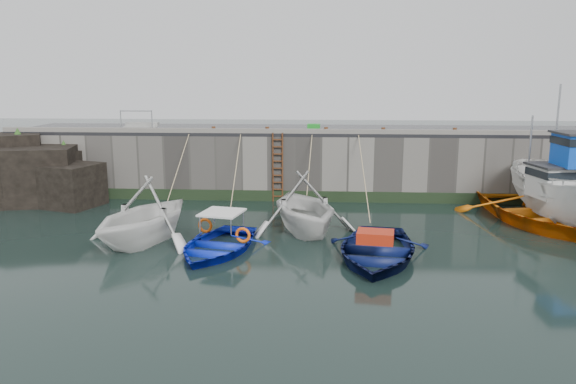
# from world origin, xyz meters

# --- Properties ---
(ground) EXTENTS (120.00, 120.00, 0.00)m
(ground) POSITION_xyz_m (0.00, 0.00, 0.00)
(ground) COLOR black
(ground) RESTS_ON ground
(quay_back) EXTENTS (30.00, 5.00, 3.00)m
(quay_back) POSITION_xyz_m (0.00, 12.50, 1.50)
(quay_back) COLOR slate
(quay_back) RESTS_ON ground
(road_back) EXTENTS (30.00, 5.00, 0.16)m
(road_back) POSITION_xyz_m (0.00, 12.50, 3.08)
(road_back) COLOR black
(road_back) RESTS_ON quay_back
(kerb_back) EXTENTS (30.00, 0.30, 0.20)m
(kerb_back) POSITION_xyz_m (0.00, 10.15, 3.26)
(kerb_back) COLOR slate
(kerb_back) RESTS_ON road_back
(algae_back) EXTENTS (30.00, 0.08, 0.50)m
(algae_back) POSITION_xyz_m (0.00, 9.96, 0.25)
(algae_back) COLOR black
(algae_back) RESTS_ON ground
(rock_outcrop) EXTENTS (5.85, 4.24, 3.41)m
(rock_outcrop) POSITION_xyz_m (-12.92, 9.11, 1.26)
(rock_outcrop) COLOR black
(rock_outcrop) RESTS_ON ground
(ladder) EXTENTS (0.51, 0.08, 3.20)m
(ladder) POSITION_xyz_m (-2.00, 9.91, 1.59)
(ladder) COLOR #3F1E0F
(ladder) RESTS_ON ground
(boat_near_white) EXTENTS (5.62, 6.05, 2.61)m
(boat_near_white) POSITION_xyz_m (-6.14, 3.14, 0.00)
(boat_near_white) COLOR silver
(boat_near_white) RESTS_ON ground
(boat_near_white_rope) EXTENTS (0.04, 5.07, 3.10)m
(boat_near_white_rope) POSITION_xyz_m (-6.14, 7.82, 0.00)
(boat_near_white_rope) COLOR tan
(boat_near_white_rope) RESTS_ON ground
(boat_near_blue) EXTENTS (4.00, 4.98, 0.92)m
(boat_near_blue) POSITION_xyz_m (-3.41, 2.28, 0.00)
(boat_near_blue) COLOR #0D22C5
(boat_near_blue) RESTS_ON ground
(boat_near_blue_rope) EXTENTS (0.04, 5.83, 3.10)m
(boat_near_blue_rope) POSITION_xyz_m (-3.41, 7.39, 0.00)
(boat_near_blue_rope) COLOR tan
(boat_near_blue_rope) RESTS_ON ground
(boat_near_blacktrim) EXTENTS (5.47, 5.91, 2.57)m
(boat_near_blacktrim) POSITION_xyz_m (-0.60, 4.88, 0.00)
(boat_near_blacktrim) COLOR silver
(boat_near_blacktrim) RESTS_ON ground
(boat_near_blacktrim_rope) EXTENTS (0.04, 3.69, 3.10)m
(boat_near_blacktrim_rope) POSITION_xyz_m (-0.60, 8.69, 0.00)
(boat_near_blacktrim_rope) COLOR tan
(boat_near_blacktrim_rope) RESTS_ON ground
(boat_near_navy) EXTENTS (4.37, 5.60, 1.06)m
(boat_near_navy) POSITION_xyz_m (1.83, 1.85, 0.00)
(boat_near_navy) COLOR #0A1343
(boat_near_navy) RESTS_ON ground
(boat_near_navy_rope) EXTENTS (0.04, 6.22, 3.10)m
(boat_near_navy_rope) POSITION_xyz_m (1.83, 7.17, 0.00)
(boat_near_navy_rope) COLOR tan
(boat_near_navy_rope) RESTS_ON ground
(boat_far_white) EXTENTS (3.21, 7.35, 5.77)m
(boat_far_white) POSITION_xyz_m (9.50, 6.41, 1.16)
(boat_far_white) COLOR silver
(boat_far_white) RESTS_ON ground
(boat_far_orange) EXTENTS (6.52, 8.19, 4.52)m
(boat_far_orange) POSITION_xyz_m (8.76, 6.67, 0.49)
(boat_far_orange) COLOR orange
(boat_far_orange) RESTS_ON ground
(fish_crate) EXTENTS (0.63, 0.48, 0.29)m
(fish_crate) POSITION_xyz_m (-0.39, 11.86, 3.31)
(fish_crate) COLOR #1A9223
(fish_crate) RESTS_ON road_back
(railing) EXTENTS (1.60, 1.05, 1.00)m
(railing) POSITION_xyz_m (-8.75, 11.25, 3.36)
(railing) COLOR #A5A8AD
(railing) RESTS_ON road_back
(bollard_a) EXTENTS (0.18, 0.18, 0.28)m
(bollard_a) POSITION_xyz_m (-5.00, 10.25, 3.30)
(bollard_a) COLOR #3F1E0F
(bollard_a) RESTS_ON road_back
(bollard_b) EXTENTS (0.18, 0.18, 0.28)m
(bollard_b) POSITION_xyz_m (-2.50, 10.25, 3.30)
(bollard_b) COLOR #3F1E0F
(bollard_b) RESTS_ON road_back
(bollard_c) EXTENTS (0.18, 0.18, 0.28)m
(bollard_c) POSITION_xyz_m (0.20, 10.25, 3.30)
(bollard_c) COLOR #3F1E0F
(bollard_c) RESTS_ON road_back
(bollard_d) EXTENTS (0.18, 0.18, 0.28)m
(bollard_d) POSITION_xyz_m (2.80, 10.25, 3.30)
(bollard_d) COLOR #3F1E0F
(bollard_d) RESTS_ON road_back
(bollard_e) EXTENTS (0.18, 0.18, 0.28)m
(bollard_e) POSITION_xyz_m (6.00, 10.25, 3.30)
(bollard_e) COLOR #3F1E0F
(bollard_e) RESTS_ON road_back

